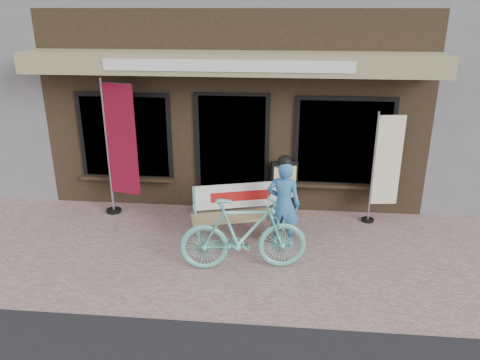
# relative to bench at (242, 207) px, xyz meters

# --- Properties ---
(ground) EXTENTS (70.00, 70.00, 0.00)m
(ground) POSITION_rel_bench_xyz_m (-0.29, -0.80, -0.53)
(ground) COLOR tan
(ground) RESTS_ON ground
(storefront) EXTENTS (7.00, 6.77, 6.00)m
(storefront) POSITION_rel_bench_xyz_m (-0.29, 4.16, 2.46)
(storefront) COLOR black
(storefront) RESTS_ON ground
(bench) EXTENTS (1.72, 0.87, 0.91)m
(bench) POSITION_rel_bench_xyz_m (0.00, 0.00, 0.00)
(bench) COLOR #62BFAA
(bench) RESTS_ON ground
(person) EXTENTS (0.56, 0.40, 1.52)m
(person) POSITION_rel_bench_xyz_m (0.67, -0.23, 0.22)
(person) COLOR teal
(person) RESTS_ON ground
(bicycle) EXTENTS (1.91, 0.79, 1.11)m
(bicycle) POSITION_rel_bench_xyz_m (0.11, -1.00, 0.02)
(bicycle) COLOR #62BFAA
(bicycle) RESTS_ON ground
(nobori_red) EXTENTS (0.74, 0.33, 2.50)m
(nobori_red) POSITION_rel_bench_xyz_m (-2.24, 0.70, 0.76)
(nobori_red) COLOR gray
(nobori_red) RESTS_ON ground
(nobori_cream) EXTENTS (0.59, 0.25, 2.00)m
(nobori_cream) POSITION_rel_bench_xyz_m (2.40, 0.84, 0.50)
(nobori_cream) COLOR gray
(nobori_cream) RESTS_ON ground
(menu_stand) EXTENTS (0.50, 0.24, 0.99)m
(menu_stand) POSITION_rel_bench_xyz_m (0.67, 1.09, -0.02)
(menu_stand) COLOR black
(menu_stand) RESTS_ON ground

